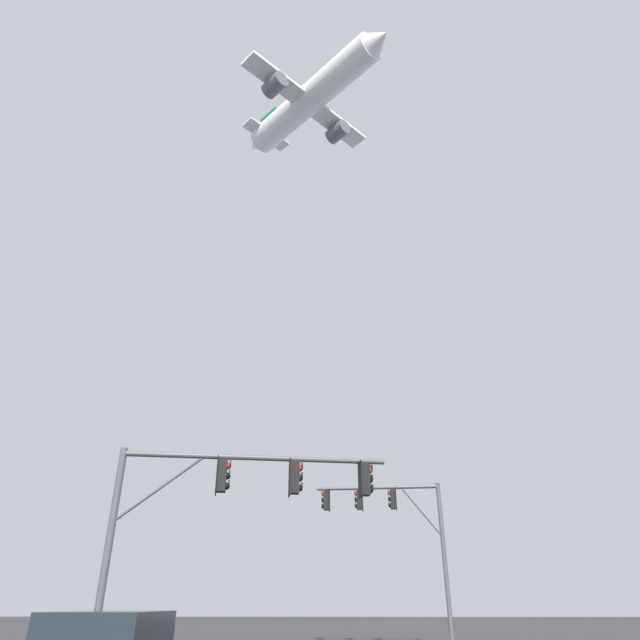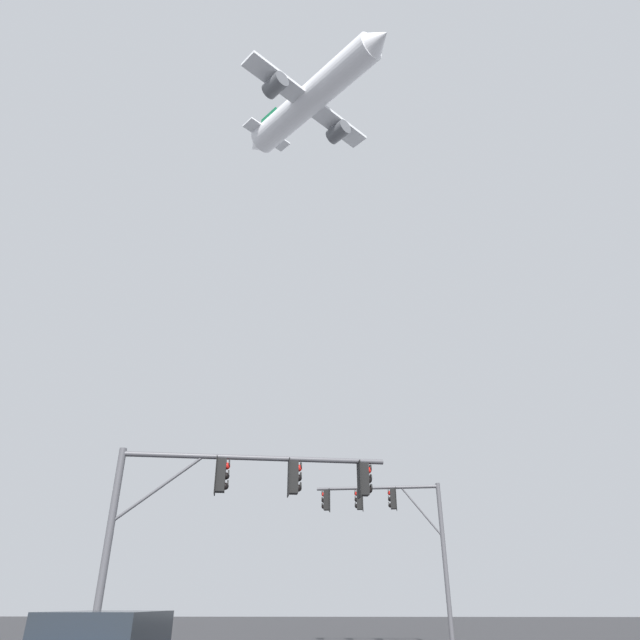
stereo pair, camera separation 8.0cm
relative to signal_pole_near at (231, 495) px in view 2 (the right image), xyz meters
The scene contains 3 objects.
signal_pole_near is the anchor object (origin of this frame).
signal_pole_far 12.49m from the signal_pole_near, 64.18° to the left, with size 5.80×0.74×6.74m.
airplane 55.42m from the signal_pole_near, 88.99° to the left, with size 17.77×17.47×6.05m.
Camera 2 is at (0.52, -6.85, 1.73)m, focal length 31.09 mm.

